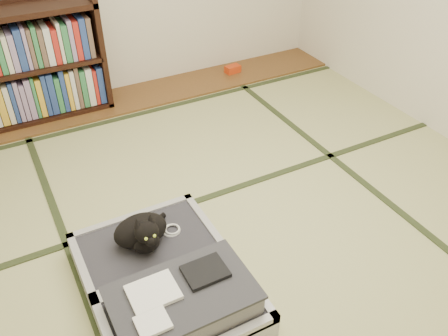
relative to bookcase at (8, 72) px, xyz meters
name	(u,v)px	position (x,y,z in m)	size (l,w,h in m)	color
floor	(243,232)	(1.00, -2.07, -0.45)	(4.50, 4.50, 0.00)	#C3C182
wood_strip	(136,97)	(1.00, -0.07, -0.44)	(4.00, 0.50, 0.02)	brown
red_item	(233,69)	(2.04, -0.04, -0.40)	(0.15, 0.09, 0.07)	red
tatami_borders	(208,188)	(1.00, -1.57, -0.45)	(4.00, 4.50, 0.01)	#2D381E
bookcase	(8,72)	(0.00, 0.00, 0.00)	(1.53, 0.35, 0.98)	black
suitcase	(168,285)	(0.39, -2.33, -0.34)	(0.78, 1.04, 0.31)	silver
cat	(142,232)	(0.37, -2.04, -0.20)	(0.35, 0.35, 0.28)	black
cable_coil	(172,230)	(0.55, -2.00, -0.29)	(0.11, 0.11, 0.03)	white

